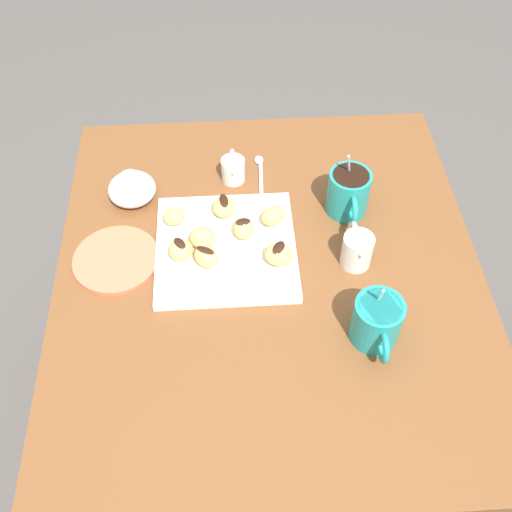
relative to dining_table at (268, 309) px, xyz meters
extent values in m
plane|color=#514C47|center=(0.00, 0.00, -0.58)|extent=(8.00, 8.00, 0.00)
cube|color=brown|center=(0.00, 0.00, 0.11)|extent=(0.93, 0.83, 0.04)
cube|color=brown|center=(-0.41, -0.36, -0.24)|extent=(0.07, 0.07, 0.68)
cube|color=brown|center=(-0.41, 0.36, -0.24)|extent=(0.07, 0.07, 0.68)
cube|color=silver|center=(-0.06, -0.08, 0.14)|extent=(0.28, 0.28, 0.02)
cylinder|color=teal|center=(-0.16, 0.17, 0.18)|extent=(0.09, 0.09, 0.10)
torus|color=teal|center=(-0.10, 0.17, 0.19)|extent=(0.06, 0.01, 0.06)
cylinder|color=black|center=(-0.16, 0.17, 0.22)|extent=(0.07, 0.07, 0.01)
cylinder|color=silver|center=(-0.17, 0.17, 0.22)|extent=(0.04, 0.03, 0.13)
cylinder|color=teal|center=(0.16, 0.17, 0.18)|extent=(0.09, 0.09, 0.09)
torus|color=teal|center=(0.21, 0.17, 0.18)|extent=(0.06, 0.01, 0.06)
cylinder|color=black|center=(0.16, 0.17, 0.22)|extent=(0.08, 0.08, 0.01)
cylinder|color=silver|center=(0.14, 0.17, 0.21)|extent=(0.05, 0.01, 0.12)
cylinder|color=silver|center=(-0.01, 0.17, 0.17)|extent=(0.06, 0.06, 0.07)
cone|color=silver|center=(0.02, 0.17, 0.19)|extent=(0.02, 0.02, 0.02)
torus|color=silver|center=(-0.05, 0.17, 0.17)|extent=(0.05, 0.01, 0.05)
cylinder|color=white|center=(-0.01, 0.17, 0.20)|extent=(0.05, 0.05, 0.01)
ellipsoid|color=silver|center=(-0.22, -0.28, 0.16)|extent=(0.10, 0.10, 0.06)
sphere|color=silver|center=(-0.22, -0.28, 0.18)|extent=(0.06, 0.06, 0.06)
ellipsoid|color=green|center=(-0.20, -0.28, 0.20)|extent=(0.03, 0.02, 0.02)
cylinder|color=silver|center=(-0.26, -0.06, 0.16)|extent=(0.05, 0.05, 0.05)
cone|color=silver|center=(-0.24, -0.06, 0.18)|extent=(0.02, 0.02, 0.02)
torus|color=silver|center=(-0.30, -0.06, 0.16)|extent=(0.04, 0.01, 0.04)
cylinder|color=black|center=(-0.26, -0.06, 0.18)|extent=(0.04, 0.04, 0.01)
cylinder|color=#E5704C|center=(-0.04, -0.30, 0.14)|extent=(0.17, 0.17, 0.01)
cube|color=silver|center=(-0.24, 0.00, 0.14)|extent=(0.15, 0.01, 0.00)
ellipsoid|color=silver|center=(-0.32, 0.00, 0.14)|extent=(0.03, 0.02, 0.01)
ellipsoid|color=#E5B260|center=(-0.13, -0.19, 0.16)|extent=(0.06, 0.06, 0.03)
ellipsoid|color=#E5B260|center=(-0.15, -0.08, 0.17)|extent=(0.06, 0.05, 0.03)
ellipsoid|color=black|center=(-0.15, -0.08, 0.18)|extent=(0.04, 0.02, 0.00)
ellipsoid|color=#E5B260|center=(-0.11, 0.01, 0.17)|extent=(0.06, 0.07, 0.04)
ellipsoid|color=#E5B260|center=(-0.03, -0.17, 0.17)|extent=(0.06, 0.06, 0.04)
ellipsoid|color=black|center=(-0.03, -0.17, 0.19)|extent=(0.04, 0.03, 0.00)
ellipsoid|color=#E5B260|center=(-0.01, 0.02, 0.17)|extent=(0.06, 0.07, 0.04)
ellipsoid|color=black|center=(-0.01, 0.02, 0.19)|extent=(0.04, 0.03, 0.00)
ellipsoid|color=#E5B260|center=(-0.08, -0.05, 0.17)|extent=(0.05, 0.04, 0.04)
ellipsoid|color=black|center=(-0.08, -0.05, 0.19)|extent=(0.02, 0.03, 0.00)
ellipsoid|color=#E5B260|center=(-0.01, -0.12, 0.17)|extent=(0.07, 0.07, 0.04)
ellipsoid|color=black|center=(-0.01, -0.12, 0.19)|extent=(0.03, 0.04, 0.00)
ellipsoid|color=#E5B260|center=(-0.06, -0.13, 0.17)|extent=(0.07, 0.07, 0.04)
camera|label=1|loc=(0.70, -0.07, 1.06)|focal=41.79mm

